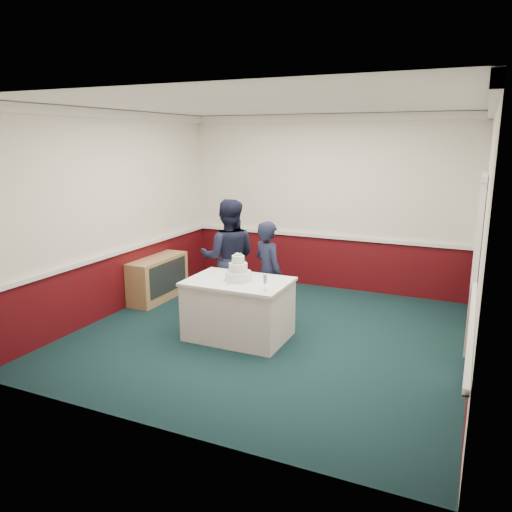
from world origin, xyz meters
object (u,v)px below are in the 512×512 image
at_px(sideboard, 158,278).
at_px(person_man, 228,258).
at_px(cake_table, 238,308).
at_px(cake_knife, 229,284).
at_px(wedding_cake, 238,272).
at_px(person_woman, 268,273).
at_px(champagne_flute, 265,280).

bearing_deg(sideboard, person_man, -6.36).
xyz_separation_m(cake_table, cake_knife, (-0.03, -0.20, 0.39)).
relative_size(wedding_cake, person_woman, 0.24).
height_order(cake_knife, person_man, person_man).
xyz_separation_m(wedding_cake, person_woman, (0.15, 0.64, -0.16)).
height_order(wedding_cake, champagne_flute, wedding_cake).
bearing_deg(cake_table, sideboard, 154.37).
distance_m(champagne_flute, person_woman, 1.00).
relative_size(wedding_cake, cake_knife, 1.65).
distance_m(sideboard, cake_knife, 2.25).
xyz_separation_m(wedding_cake, cake_knife, (-0.03, -0.20, -0.11)).
height_order(person_man, person_woman, person_man).
relative_size(person_man, person_woman, 1.17).
distance_m(cake_knife, person_man, 1.10).
bearing_deg(wedding_cake, champagne_flute, -29.25).
bearing_deg(cake_knife, person_woman, 69.00).
bearing_deg(person_woman, sideboard, 24.11).
height_order(sideboard, champagne_flute, champagne_flute).
bearing_deg(wedding_cake, person_man, 125.08).
xyz_separation_m(person_man, person_woman, (0.69, -0.13, -0.13)).
bearing_deg(cake_knife, champagne_flute, -17.22).
distance_m(cake_knife, person_woman, 0.86).
xyz_separation_m(cake_table, wedding_cake, (-0.00, 0.00, 0.50)).
xyz_separation_m(sideboard, cake_knife, (1.90, -1.13, 0.44)).
height_order(cake_table, champagne_flute, champagne_flute).
height_order(champagne_flute, person_man, person_man).
distance_m(sideboard, wedding_cake, 2.21).
bearing_deg(cake_knife, sideboard, 140.71).
distance_m(sideboard, champagne_flute, 2.77).
bearing_deg(person_man, wedding_cake, 102.51).
bearing_deg(cake_knife, cake_table, 72.83).
relative_size(cake_knife, champagne_flute, 1.07).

